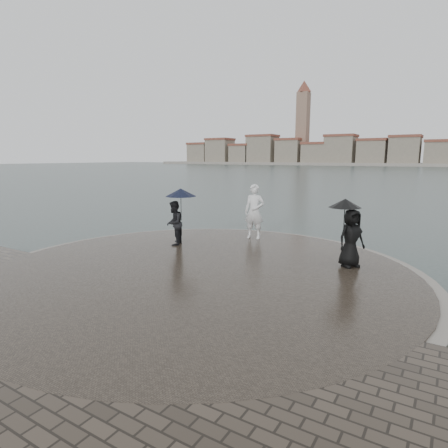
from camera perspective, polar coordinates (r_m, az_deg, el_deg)
The scene contains 7 objects.
ground at distance 8.44m, azimuth -17.96°, elevation -14.74°, with size 400.00×400.00×0.00m, color #2B3835.
kerb_ring at distance 10.79m, azimuth -3.65°, elevation -7.80°, with size 12.50×12.50×0.32m, color gray.
quay_tip at distance 10.78m, azimuth -3.66°, elevation -7.70°, with size 11.90×11.90×0.36m, color #2D261E.
statue at distance 14.50m, azimuth 4.65°, elevation 1.92°, with size 0.77×0.50×2.11m, color white.
visitor_left at distance 13.43m, azimuth -7.29°, elevation 1.62°, with size 1.24×1.13×2.04m.
visitor_right at distance 11.30m, azimuth 18.61°, elevation -0.83°, with size 1.18×1.06×1.95m.
far_skyline at distance 166.04m, azimuth 27.82°, elevation 9.73°, with size 260.00×20.00×37.00m.
Camera 1 is at (5.95, -4.87, 3.48)m, focal length 30.00 mm.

